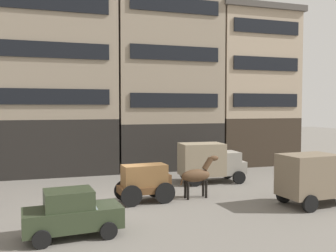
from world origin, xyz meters
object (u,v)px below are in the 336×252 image
cargo_wagon (145,180)px  sedan_dark (72,213)px  delivery_truck_near (318,177)px  draft_horse (197,175)px  delivery_truck_far (210,161)px

cargo_wagon → sedan_dark: 5.75m
cargo_wagon → delivery_truck_near: delivery_truck_near is taller
draft_horse → delivery_truck_far: (2.34, 3.64, 0.15)m
cargo_wagon → delivery_truck_near: size_ratio=0.68×
cargo_wagon → delivery_truck_near: 8.87m
cargo_wagon → draft_horse: size_ratio=1.28×
sedan_dark → cargo_wagon: bearing=47.0°
delivery_truck_near → delivery_truck_far: 7.41m
delivery_truck_far → delivery_truck_near: bearing=-66.1°
cargo_wagon → draft_horse: bearing=0.1°
sedan_dark → delivery_truck_near: bearing=5.0°
cargo_wagon → delivery_truck_far: bearing=34.6°
delivery_truck_near → sedan_dark: (-12.21, -1.07, -0.51)m
draft_horse → sedan_dark: bearing=-148.5°
draft_horse → delivery_truck_far: size_ratio=0.53×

